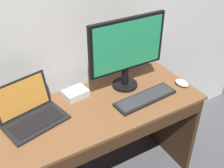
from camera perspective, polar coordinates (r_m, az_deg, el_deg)
name	(u,v)px	position (r m, az deg, el deg)	size (l,w,h in m)	color
desk	(99,135)	(1.93, -2.79, -10.64)	(1.42, 0.57, 0.78)	brown
laptop_black	(32,114)	(1.72, -16.33, -6.05)	(0.41, 0.34, 0.24)	black
external_monitor	(127,50)	(1.83, 3.14, 7.07)	(0.56, 0.18, 0.51)	black
wired_keyboard	(145,98)	(1.85, 6.96, -2.91)	(0.46, 0.17, 0.02)	black
computer_mouse	(182,83)	(2.04, 14.31, 0.21)	(0.07, 0.11, 0.04)	white
external_drive_box	(76,93)	(1.88, -7.58, -1.95)	(0.16, 0.12, 0.05)	silver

